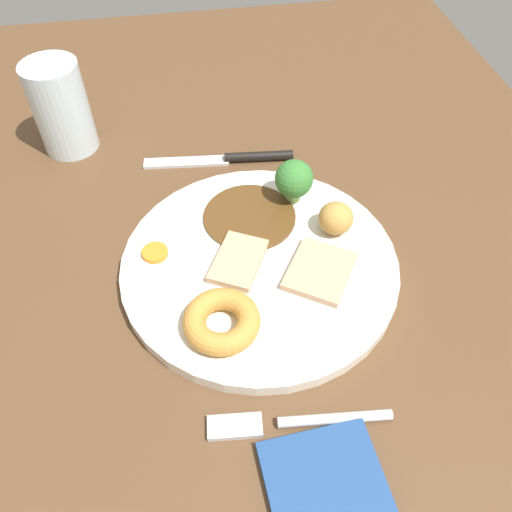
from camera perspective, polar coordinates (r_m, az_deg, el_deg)
name	(u,v)px	position (r cm, az deg, el deg)	size (l,w,h in cm)	color
dining_table	(259,280)	(55.53, 0.37, -2.64)	(120.00, 84.00, 3.60)	brown
dinner_plate	(256,267)	(53.43, 0.00, -1.19)	(28.08, 28.08, 1.40)	silver
gravy_pool	(251,216)	(57.12, -0.60, 4.32)	(10.03, 10.03, 0.30)	#563819
meat_slice_main	(238,260)	(52.60, -1.96, -0.44)	(6.64, 4.41, 0.80)	tan
meat_slice_under	(320,271)	(52.04, 6.93, -1.64)	(6.84, 5.74, 0.80)	tan
yorkshire_pudding	(222,321)	(47.49, -3.76, -7.06)	(7.04, 7.04, 2.12)	#C68938
roast_potato_left	(336,218)	(55.33, 8.66, 4.08)	(3.64, 3.62, 3.45)	#BC8C42
carrot_coin_front	(155,253)	(54.38, -10.91, 0.36)	(2.64, 2.64, 0.53)	orange
broccoli_floret	(294,179)	(57.55, 4.14, 8.29)	(4.21, 4.21, 5.08)	#8CB766
fork	(294,422)	(45.27, 4.12, -17.52)	(2.92, 15.32, 0.90)	silver
knife	(232,158)	(66.32, -2.61, 10.53)	(3.34, 18.55, 1.20)	black
water_glass	(61,108)	(69.88, -20.42, 14.85)	(6.71, 6.71, 11.24)	silver
folded_napkin	(331,502)	(43.45, 8.15, -24.91)	(11.00, 9.00, 0.80)	navy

